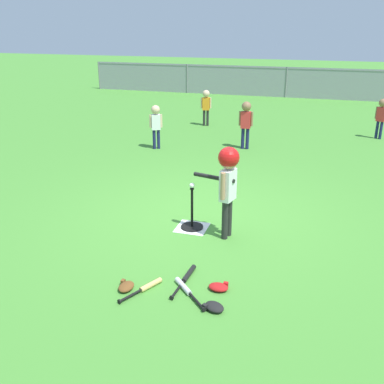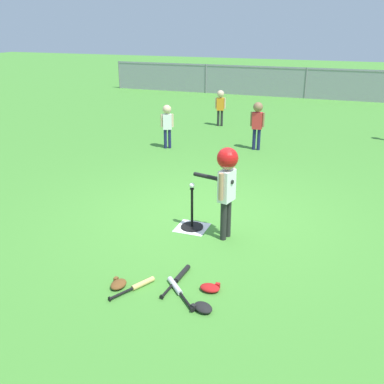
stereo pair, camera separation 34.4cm
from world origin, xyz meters
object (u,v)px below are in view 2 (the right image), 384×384
(fielder_near_left, at_px, (220,103))
(spare_bat_wood, at_px, (138,285))
(fielder_deep_center, at_px, (167,121))
(spare_bat_black, at_px, (179,277))
(glove_near_bats, at_px, (203,307))
(baseball_on_tee, at_px, (192,185))
(batter_child, at_px, (227,175))
(spare_bat_silver, at_px, (177,289))
(glove_tossed_aside, at_px, (118,284))
(fielder_near_right, at_px, (257,119))
(batting_tee, at_px, (192,222))
(glove_by_plate, at_px, (210,288))

(fielder_near_left, bearing_deg, spare_bat_wood, -79.20)
(fielder_deep_center, xyz_separation_m, spare_bat_wood, (2.00, -5.46, -0.62))
(spare_bat_black, height_order, glove_near_bats, glove_near_bats)
(fielder_near_left, bearing_deg, baseball_on_tee, -76.36)
(batter_child, height_order, fielder_deep_center, batter_child)
(spare_bat_silver, xyz_separation_m, spare_bat_black, (-0.07, 0.24, -0.00))
(fielder_near_left, bearing_deg, glove_tossed_aside, -80.75)
(spare_bat_black, bearing_deg, baseball_on_tee, 104.36)
(fielder_near_right, height_order, fielder_near_left, fielder_near_right)
(spare_bat_silver, bearing_deg, batter_child, 85.22)
(batter_child, xyz_separation_m, spare_bat_black, (-0.19, -1.19, -0.88))
(batting_tee, bearing_deg, spare_bat_silver, -75.32)
(batting_tee, xyz_separation_m, spare_bat_wood, (-0.02, -1.65, -0.06))
(batting_tee, bearing_deg, spare_bat_black, -75.64)
(baseball_on_tee, xyz_separation_m, fielder_near_right, (-0.06, 4.39, 0.06))
(fielder_deep_center, bearing_deg, batter_child, -57.02)
(baseball_on_tee, distance_m, glove_tossed_aside, 1.83)
(batter_child, height_order, glove_by_plate, batter_child)
(spare_bat_silver, bearing_deg, glove_near_bats, -31.37)
(fielder_near_right, bearing_deg, glove_near_bats, -82.21)
(batting_tee, xyz_separation_m, spare_bat_black, (0.34, -1.32, -0.06))
(fielder_deep_center, relative_size, glove_near_bats, 3.73)
(batting_tee, xyz_separation_m, glove_tossed_aside, (-0.24, -1.71, -0.06))
(fielder_near_left, distance_m, spare_bat_wood, 8.30)
(baseball_on_tee, xyz_separation_m, glove_tossed_aside, (-0.24, -1.71, -0.61))
(fielder_near_right, bearing_deg, glove_by_plate, -82.10)
(fielder_near_right, bearing_deg, fielder_deep_center, -163.33)
(baseball_on_tee, bearing_deg, glove_tossed_aside, -98.00)
(batting_tee, distance_m, baseball_on_tee, 0.55)
(baseball_on_tee, distance_m, fielder_deep_center, 4.31)
(spare_bat_wood, height_order, glove_by_plate, glove_by_plate)
(batting_tee, height_order, spare_bat_wood, batting_tee)
(spare_bat_silver, height_order, glove_tossed_aside, glove_tossed_aside)
(spare_bat_black, bearing_deg, glove_near_bats, -46.55)
(fielder_near_left, xyz_separation_m, fielder_deep_center, (-0.45, -2.68, 0.01))
(glove_near_bats, bearing_deg, glove_by_plate, 96.09)
(fielder_deep_center, bearing_deg, batting_tee, -61.98)
(baseball_on_tee, distance_m, glove_by_plate, 1.72)
(batting_tee, distance_m, glove_by_plate, 1.60)
(fielder_near_right, xyz_separation_m, spare_bat_wood, (0.04, -6.04, -0.67))
(batting_tee, distance_m, glove_tossed_aside, 1.73)
(fielder_deep_center, height_order, spare_bat_silver, fielder_deep_center)
(fielder_near_left, xyz_separation_m, spare_bat_wood, (1.55, -8.13, -0.61))
(batter_child, distance_m, spare_bat_silver, 1.68)
(spare_bat_wood, xyz_separation_m, glove_by_plate, (0.76, 0.23, 0.01))
(fielder_near_right, height_order, fielder_deep_center, fielder_near_right)
(glove_by_plate, relative_size, glove_near_bats, 0.83)
(batter_child, xyz_separation_m, fielder_deep_center, (-2.55, 3.94, -0.26))
(batting_tee, bearing_deg, glove_tossed_aside, -98.00)
(batting_tee, height_order, spare_bat_black, batting_tee)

